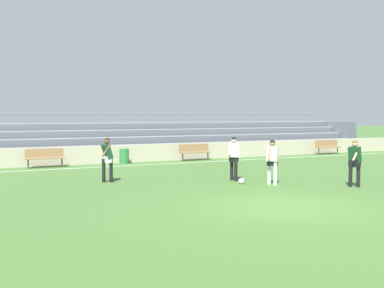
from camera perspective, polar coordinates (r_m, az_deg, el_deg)
name	(u,v)px	position (r m, az deg, el deg)	size (l,w,h in m)	color
ground_plane	(284,207)	(13.78, 10.59, -7.16)	(160.00, 160.00, 0.00)	#477033
field_line_sideline	(130,165)	(24.52, -7.18, -2.49)	(44.00, 0.12, 0.01)	white
sideline_wall	(120,154)	(26.02, -8.41, -1.16)	(48.00, 0.16, 0.91)	beige
bleacher_stand	(165,138)	(29.60, -3.19, 0.67)	(27.96, 3.61, 2.58)	#9EA3AD
bench_far_right	(327,146)	(32.48, 15.46, -0.19)	(1.80, 0.40, 0.90)	#99754C
bench_near_wall_gap	(45,156)	(24.34, -16.72, -1.37)	(1.80, 0.40, 0.90)	#99754C
bench_near_bin	(195,151)	(26.96, 0.33, -0.78)	(1.80, 0.40, 0.90)	#99754C
trash_bin	(124,156)	(25.50, -7.88, -1.41)	(0.48, 0.48, 0.77)	#2D7F3D
player_white_dropping_back	(234,155)	(18.74, 4.88, -1.26)	(0.65, 0.49, 1.67)	black
player_white_pressing_high	(272,158)	(17.87, 9.32, -1.65)	(0.65, 0.52, 1.61)	white
player_dark_trailing_run	(355,159)	(17.97, 18.37, -1.71)	(0.61, 0.47, 1.63)	black
player_dark_on_ball	(107,156)	(18.51, -9.82, -1.36)	(0.54, 0.44, 1.66)	black
soccer_ball	(241,181)	(17.95, 5.76, -4.30)	(0.22, 0.22, 0.22)	white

